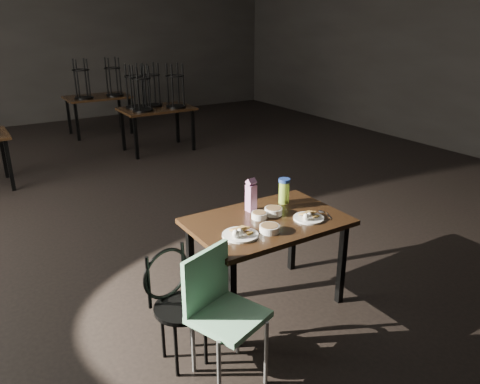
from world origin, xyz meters
TOP-DOWN VIEW (x-y plane):
  - room at (-0.06, 0.01)m, footprint 12.00×12.04m
  - main_table at (-0.42, -2.27)m, footprint 1.20×0.80m
  - plate_left at (-0.75, -2.40)m, footprint 0.26×0.26m
  - plate_right at (-0.14, -2.43)m, footprint 0.24×0.24m
  - bowl_near at (-0.46, -2.21)m, footprint 0.12×0.12m
  - bowl_far at (-0.32, -2.21)m, footprint 0.14×0.14m
  - bowl_big at (-0.53, -2.45)m, footprint 0.15×0.15m
  - juice_carton at (-0.43, -2.05)m, footprint 0.08×0.08m
  - water_bottle at (-0.10, -2.06)m, footprint 0.12×0.12m
  - spoon at (0.03, -2.39)m, footprint 0.06×0.18m
  - bentwood_chair at (-1.31, -2.48)m, footprint 0.41×0.40m
  - school_chair at (-1.14, -2.78)m, footprint 0.52×0.52m
  - bg_table_right at (0.65, 2.56)m, footprint 1.20×0.80m
  - bg_table_far at (0.18, 4.28)m, footprint 1.20×0.80m

SIDE VIEW (x-z plane):
  - bentwood_chair at x=-1.31m, z-range 0.08..0.88m
  - school_chair at x=-1.14m, z-range 0.09..0.97m
  - main_table at x=-0.42m, z-range 0.30..1.05m
  - bg_table_far at x=0.18m, z-range 0.01..1.49m
  - spoon at x=0.03m, z-range 0.75..0.76m
  - plate_right at x=-0.14m, z-range 0.73..0.81m
  - plate_left at x=-0.75m, z-range 0.73..0.82m
  - bowl_near at x=-0.46m, z-range 0.75..0.80m
  - bowl_big at x=-0.53m, z-range 0.75..0.80m
  - bowl_far at x=-0.32m, z-range 0.75..0.81m
  - bg_table_right at x=0.65m, z-range 0.06..1.54m
  - water_bottle at x=-0.10m, z-range 0.75..0.97m
  - juice_carton at x=-0.43m, z-range 0.74..1.02m
  - room at x=-0.06m, z-range 0.72..3.94m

